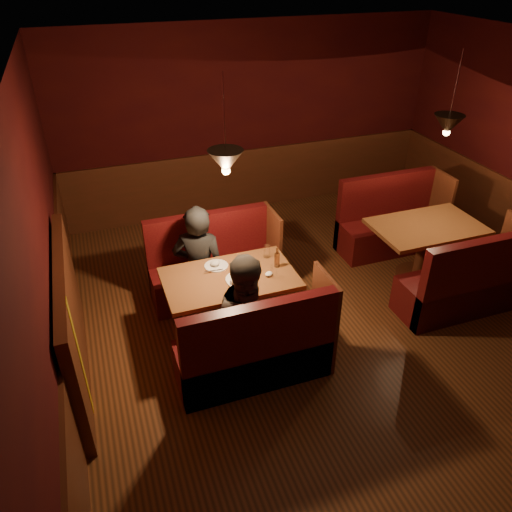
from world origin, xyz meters
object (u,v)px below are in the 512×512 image
object	(u,v)px
second_table	(424,239)
second_bench_far	(389,225)
main_bench_far	(214,270)
second_bench_near	(465,288)
main_bench_near	(257,354)
main_table	(231,289)
diner_a	(198,246)
diner_b	(250,300)

from	to	relation	value
second_table	second_bench_far	distance (m)	0.85
main_bench_far	second_bench_near	distance (m)	3.01
main_bench_far	main_bench_near	xyz separation A→B (m)	(0.00, -1.60, 0.00)
second_bench_far	second_bench_near	world-z (taller)	same
main_bench_near	second_table	size ratio (longest dim) A/B	1.14
main_table	diner_a	distance (m)	0.67
main_table	main_bench_near	xyz separation A→B (m)	(0.02, -0.80, -0.25)
main_bench_far	second_table	bearing A→B (deg)	-11.81
main_bench_near	second_bench_far	size ratio (longest dim) A/B	1.03
second_table	second_bench_far	world-z (taller)	second_bench_far
main_table	second_table	xyz separation A→B (m)	(2.66, 0.25, -0.01)
second_bench_far	diner_a	distance (m)	2.99
second_bench_far	diner_a	world-z (taller)	diner_a
main_bench_far	main_bench_near	size ratio (longest dim) A/B	1.00
main_bench_far	main_bench_near	distance (m)	1.60
main_bench_far	diner_b	xyz separation A→B (m)	(0.01, -1.35, 0.49)
main_bench_near	second_bench_near	size ratio (longest dim) A/B	1.03
main_table	diner_b	bearing A→B (deg)	-87.18
main_bench_far	diner_b	size ratio (longest dim) A/B	0.94
main_bench_far	main_table	bearing A→B (deg)	-91.16
second_table	second_bench_far	size ratio (longest dim) A/B	0.90
second_bench_near	diner_b	distance (m)	2.71
main_bench_near	second_table	xyz separation A→B (m)	(2.65, 1.05, 0.23)
main_bench_near	second_bench_far	world-z (taller)	second_bench_far
main_bench_far	main_bench_near	bearing A→B (deg)	-90.00
main_bench_far	second_bench_far	xyz separation A→B (m)	(2.68, 0.26, 0.01)
main_table	diner_a	size ratio (longest dim) A/B	0.83
diner_b	diner_a	bearing A→B (deg)	92.19
second_bench_near	second_table	bearing A→B (deg)	92.20
second_table	second_bench_near	bearing A→B (deg)	-87.80
main_bench_near	second_bench_far	bearing A→B (deg)	34.85
second_table	diner_b	bearing A→B (deg)	-163.24
main_table	diner_b	world-z (taller)	diner_b
second_bench_near	main_table	bearing A→B (deg)	168.06
second_bench_near	diner_b	size ratio (longest dim) A/B	0.92
main_bench_far	second_bench_far	world-z (taller)	second_bench_far
main_table	second_bench_far	bearing A→B (deg)	21.51
second_table	main_bench_far	bearing A→B (deg)	168.19
main_bench_near	second_bench_near	world-z (taller)	second_bench_near
diner_b	second_bench_far	bearing A→B (deg)	21.29
second_bench_near	diner_a	size ratio (longest dim) A/B	0.89
main_bench_far	main_bench_near	world-z (taller)	same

